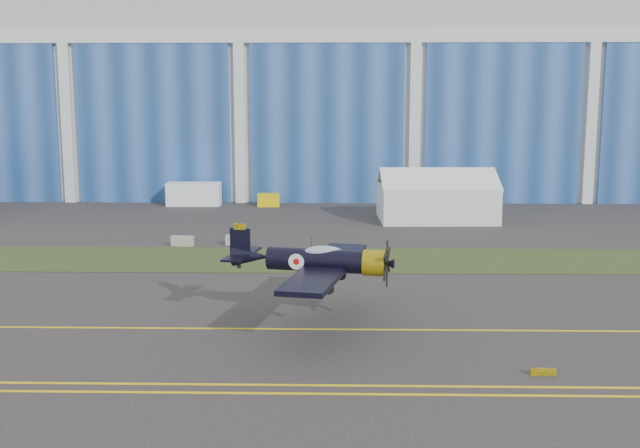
{
  "coord_description": "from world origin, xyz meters",
  "views": [
    {
      "loc": [
        12.27,
        -45.74,
        12.65
      ],
      "look_at": [
        11.13,
        4.41,
        4.51
      ],
      "focal_mm": 42.0,
      "sensor_mm": 36.0,
      "label": 1
    }
  ],
  "objects_px": {
    "tent": "(436,194)",
    "warbird": "(316,260)",
    "shipping_container": "(194,194)",
    "tug": "(269,200)"
  },
  "relations": [
    {
      "from": "tent",
      "to": "warbird",
      "type": "bearing_deg",
      "value": -108.52
    },
    {
      "from": "shipping_container",
      "to": "tug",
      "type": "xyz_separation_m",
      "value": [
        9.35,
        -0.57,
        -0.65
      ]
    },
    {
      "from": "warbird",
      "to": "shipping_container",
      "type": "height_order",
      "value": "warbird"
    },
    {
      "from": "shipping_container",
      "to": "tug",
      "type": "relative_size",
      "value": 2.47
    },
    {
      "from": "warbird",
      "to": "tent",
      "type": "distance_m",
      "value": 41.56
    },
    {
      "from": "warbird",
      "to": "shipping_container",
      "type": "relative_size",
      "value": 2.22
    },
    {
      "from": "tug",
      "to": "warbird",
      "type": "bearing_deg",
      "value": -84.96
    },
    {
      "from": "tug",
      "to": "shipping_container",
      "type": "bearing_deg",
      "value": 173.3
    },
    {
      "from": "warbird",
      "to": "shipping_container",
      "type": "distance_m",
      "value": 53.63
    },
    {
      "from": "tent",
      "to": "shipping_container",
      "type": "bearing_deg",
      "value": 156.96
    }
  ]
}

